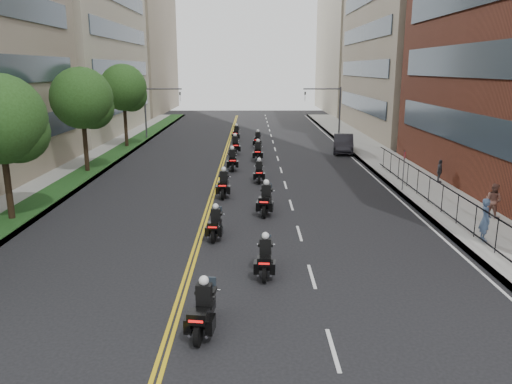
% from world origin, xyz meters
% --- Properties ---
extents(ground, '(160.00, 160.00, 0.00)m').
position_xyz_m(ground, '(0.00, 0.00, 0.00)').
color(ground, black).
rests_on(ground, ground).
extents(sidewalk_right, '(4.00, 90.00, 0.15)m').
position_xyz_m(sidewalk_right, '(12.00, 25.00, 0.07)').
color(sidewalk_right, gray).
rests_on(sidewalk_right, ground).
extents(sidewalk_left, '(4.00, 90.00, 0.15)m').
position_xyz_m(sidewalk_left, '(-12.00, 25.00, 0.07)').
color(sidewalk_left, gray).
rests_on(sidewalk_left, ground).
extents(grass_strip, '(2.00, 90.00, 0.04)m').
position_xyz_m(grass_strip, '(-11.20, 25.00, 0.17)').
color(grass_strip, '#173D16').
rests_on(grass_strip, sidewalk_left).
extents(building_right_tan, '(15.11, 28.00, 30.00)m').
position_xyz_m(building_right_tan, '(21.48, 48.00, 15.00)').
color(building_right_tan, gray).
rests_on(building_right_tan, ground).
extents(building_right_far, '(15.00, 28.00, 26.00)m').
position_xyz_m(building_right_far, '(21.50, 78.00, 13.00)').
color(building_right_far, '#AFA48D').
rests_on(building_right_far, ground).
extents(building_left_far, '(16.00, 28.00, 26.00)m').
position_xyz_m(building_left_far, '(-22.00, 78.00, 13.00)').
color(building_left_far, gray).
rests_on(building_left_far, ground).
extents(iron_fence, '(0.05, 28.00, 1.50)m').
position_xyz_m(iron_fence, '(11.00, 12.00, 0.90)').
color(iron_fence, black).
rests_on(iron_fence, sidewalk_right).
extents(street_trees, '(4.40, 38.40, 7.98)m').
position_xyz_m(street_trees, '(-11.05, 18.61, 5.13)').
color(street_trees, '#322516').
rests_on(street_trees, ground).
extents(traffic_signal_right, '(4.09, 0.20, 5.60)m').
position_xyz_m(traffic_signal_right, '(9.54, 42.00, 3.70)').
color(traffic_signal_right, '#3F3F44').
rests_on(traffic_signal_right, ground).
extents(traffic_signal_left, '(4.09, 0.20, 5.60)m').
position_xyz_m(traffic_signal_left, '(-9.54, 42.00, 3.70)').
color(traffic_signal_left, '#3F3F44').
rests_on(traffic_signal_left, ground).
extents(motorcycle_0, '(0.70, 2.34, 1.73)m').
position_xyz_m(motorcycle_0, '(-0.46, 0.98, 0.68)').
color(motorcycle_0, black).
rests_on(motorcycle_0, ground).
extents(motorcycle_1, '(0.57, 2.23, 1.65)m').
position_xyz_m(motorcycle_1, '(1.46, 5.16, 0.65)').
color(motorcycle_1, black).
rests_on(motorcycle_1, ground).
extents(motorcycle_2, '(0.57, 2.18, 1.60)m').
position_xyz_m(motorcycle_2, '(-0.69, 9.38, 0.63)').
color(motorcycle_2, black).
rests_on(motorcycle_2, ground).
extents(motorcycle_3, '(0.76, 2.49, 1.84)m').
position_xyz_m(motorcycle_3, '(1.71, 13.25, 0.73)').
color(motorcycle_3, black).
rests_on(motorcycle_3, ground).
extents(motorcycle_4, '(0.57, 2.46, 1.81)m').
position_xyz_m(motorcycle_4, '(-0.73, 16.97, 0.72)').
color(motorcycle_4, black).
rests_on(motorcycle_4, ground).
extents(motorcycle_5, '(0.51, 2.25, 1.66)m').
position_xyz_m(motorcycle_5, '(1.46, 20.92, 0.66)').
color(motorcycle_5, black).
rests_on(motorcycle_5, ground).
extents(motorcycle_6, '(0.62, 2.49, 1.84)m').
position_xyz_m(motorcycle_6, '(-0.51, 25.02, 0.73)').
color(motorcycle_6, black).
rests_on(motorcycle_6, ground).
extents(motorcycle_7, '(0.58, 2.47, 1.82)m').
position_xyz_m(motorcycle_7, '(1.48, 29.03, 0.72)').
color(motorcycle_7, black).
rests_on(motorcycle_7, ground).
extents(motorcycle_8, '(0.67, 2.53, 1.87)m').
position_xyz_m(motorcycle_8, '(-0.52, 32.38, 0.74)').
color(motorcycle_8, black).
rests_on(motorcycle_8, ground).
extents(motorcycle_9, '(0.67, 2.36, 1.74)m').
position_xyz_m(motorcycle_9, '(1.55, 36.24, 0.69)').
color(motorcycle_9, black).
rests_on(motorcycle_9, ground).
extents(motorcycle_10, '(0.65, 2.47, 1.82)m').
position_xyz_m(motorcycle_10, '(-0.68, 40.80, 0.72)').
color(motorcycle_10, black).
rests_on(motorcycle_10, ground).
extents(parked_sedan, '(2.55, 5.22, 1.65)m').
position_xyz_m(parked_sedan, '(9.40, 33.19, 0.82)').
color(parked_sedan, black).
rests_on(parked_sedan, ground).
extents(pedestrian_a, '(0.54, 0.75, 1.91)m').
position_xyz_m(pedestrian_a, '(11.22, 8.55, 1.11)').
color(pedestrian_a, '#445A7E').
rests_on(pedestrian_a, sidewalk_right).
extents(pedestrian_b, '(1.02, 1.07, 1.75)m').
position_xyz_m(pedestrian_b, '(13.29, 12.14, 1.02)').
color(pedestrian_b, brown).
rests_on(pedestrian_b, sidewalk_right).
extents(pedestrian_c, '(0.57, 0.96, 1.53)m').
position_xyz_m(pedestrian_c, '(13.43, 19.98, 0.92)').
color(pedestrian_c, '#39383F').
rests_on(pedestrian_c, sidewalk_right).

